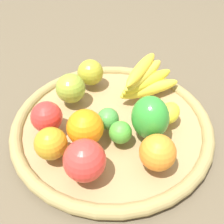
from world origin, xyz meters
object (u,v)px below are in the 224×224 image
Objects in this scene: apple_0 at (90,72)px; bell_pepper at (150,118)px; orange_0 at (158,152)px; apple_4 at (71,88)px; lime_1 at (107,118)px; apple_1 at (51,144)px; lemon_0 at (169,113)px; apple_3 at (47,117)px; lime_0 at (120,132)px; apple_2 at (87,161)px; orange_1 at (85,128)px; banana_bunch at (146,79)px.

apple_0 is 0.72× the size of bell_pepper.
orange_0 is (0.21, 0.22, 0.00)m from apple_0.
orange_0 is at bearing 61.44° from apple_4.
lime_1 is 0.70× the size of orange_0.
orange_0 is 0.21m from apple_1.
lemon_0 is 0.27m from apple_3.
apple_0 is 0.95× the size of apple_4.
orange_0 is at bearing 84.71° from apple_3.
lime_0 is at bearing -43.00° from lemon_0.
lime_0 is (0.03, 0.04, -0.00)m from lime_1.
apple_2 reaches higher than orange_0.
lime_1 is 0.14m from lemon_0.
lime_0 is at bearing 108.13° from orange_1.
bell_pepper reaches higher than lime_1.
orange_0 is (0.13, 0.24, -0.00)m from apple_4.
apple_1 is at bearing -35.63° from lime_1.
apple_0 is at bearing -159.47° from apple_2.
lime_1 is at bearing 144.37° from apple_1.
apple_4 reaches higher than lime_0.
lemon_0 is (-0.06, 0.13, -0.00)m from lime_1.
banana_bunch reaches higher than lemon_0.
orange_0 is 0.92× the size of orange_1.
lime_0 is 0.14m from apple_1.
lime_1 is 0.14m from orange_0.
apple_3 is (0.19, -0.03, -0.00)m from apple_0.
lime_0 is 0.74× the size of apple_1.
orange_1 is 0.07m from apple_1.
apple_0 is at bearing -109.78° from lemon_0.
orange_0 is 0.25m from apple_3.
bell_pepper is at bearing 148.08° from apple_2.
lemon_0 is at bearing 70.22° from apple_0.
apple_0 is 0.24m from lemon_0.
bell_pepper reaches higher than banana_bunch.
apple_2 is at bearing -8.71° from banana_bunch.
apple_0 is at bearing -168.12° from bell_pepper.
apple_3 is at bearing -95.29° from orange_0.
lime_1 is at bearing -118.67° from orange_0.
apple_2 is 1.12× the size of orange_0.
bell_pepper is (0.15, 0.04, 0.01)m from banana_bunch.
apple_1 is (0.06, 0.04, -0.00)m from apple_3.
apple_1 is (-0.02, -0.08, -0.01)m from apple_2.
apple_3 is (0.20, -0.17, -0.00)m from banana_bunch.
apple_2 reaches higher than lime_0.
apple_4 is 0.27m from orange_0.
apple_1 is at bearing -97.90° from bell_pepper.
lemon_0 is 0.13m from lime_0.
lemon_0 is at bearing 113.55° from apple_3.
apple_4 is 0.17m from apple_1.
bell_pepper is (-0.05, 0.21, 0.01)m from apple_3.
apple_4 is 1.03× the size of orange_0.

